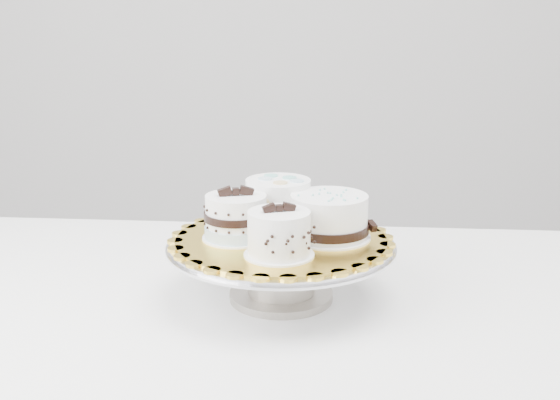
{
  "coord_description": "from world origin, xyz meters",
  "views": [
    {
      "loc": [
        0.02,
        -1.02,
        1.2
      ],
      "look_at": [
        0.08,
        0.04,
        0.91
      ],
      "focal_mm": 45.0,
      "sensor_mm": 36.0,
      "label": 1
    }
  ],
  "objects": [
    {
      "name": "cake_banded",
      "position": [
        0.01,
        0.03,
        0.89
      ],
      "size": [
        0.11,
        0.11,
        0.09
      ],
      "rotation": [
        0.0,
        0.0,
        0.14
      ],
      "color": "white",
      "rests_on": "cake_board"
    },
    {
      "name": "cake_ribbon",
      "position": [
        0.16,
        0.03,
        0.89
      ],
      "size": [
        0.16,
        0.16,
        0.07
      ],
      "rotation": [
        0.0,
        0.0,
        0.34
      ],
      "color": "white",
      "rests_on": "cake_board"
    },
    {
      "name": "cake_swirl",
      "position": [
        0.07,
        -0.05,
        0.89
      ],
      "size": [
        0.11,
        0.11,
        0.08
      ],
      "rotation": [
        0.0,
        0.0,
        0.21
      ],
      "color": "white",
      "rests_on": "cake_board"
    },
    {
      "name": "cake_board",
      "position": [
        0.08,
        0.03,
        0.85
      ],
      "size": [
        0.41,
        0.41,
        0.0
      ],
      "primitive_type": "cylinder",
      "rotation": [
        0.0,
        0.0,
        -0.26
      ],
      "color": "gold",
      "rests_on": "cake_stand"
    },
    {
      "name": "table",
      "position": [
        0.03,
        0.03,
        0.68
      ],
      "size": [
        1.34,
        0.99,
        0.75
      ],
      "rotation": [
        0.0,
        0.0,
        -0.14
      ],
      "color": "white",
      "rests_on": "floor"
    },
    {
      "name": "cake_dots",
      "position": [
        0.08,
        0.1,
        0.89
      ],
      "size": [
        0.13,
        0.13,
        0.08
      ],
      "rotation": [
        0.0,
        0.0,
        0.08
      ],
      "color": "white",
      "rests_on": "cake_board"
    },
    {
      "name": "cake_stand",
      "position": [
        0.08,
        0.03,
        0.82
      ],
      "size": [
        0.36,
        0.36,
        0.1
      ],
      "color": "gray",
      "rests_on": "table"
    }
  ]
}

